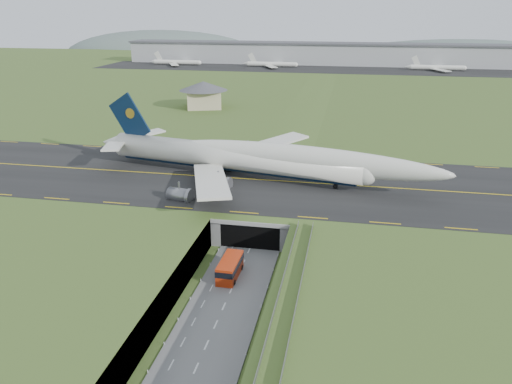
# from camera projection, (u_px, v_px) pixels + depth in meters

# --- Properties ---
(ground) EXTENTS (900.00, 900.00, 0.00)m
(ground) POSITION_uv_depth(u_px,v_px,m) (241.00, 269.00, 92.38)
(ground) COLOR #3C5321
(ground) RESTS_ON ground
(airfield_deck) EXTENTS (800.00, 800.00, 6.00)m
(airfield_deck) POSITION_uv_depth(u_px,v_px,m) (241.00, 254.00, 91.34)
(airfield_deck) COLOR gray
(airfield_deck) RESTS_ON ground
(trench_road) EXTENTS (12.00, 75.00, 0.20)m
(trench_road) POSITION_uv_depth(u_px,v_px,m) (232.00, 289.00, 85.44)
(trench_road) COLOR slate
(trench_road) RESTS_ON ground
(taxiway) EXTENTS (800.00, 44.00, 0.18)m
(taxiway) POSITION_uv_depth(u_px,v_px,m) (270.00, 181.00, 120.65)
(taxiway) COLOR black
(taxiway) RESTS_ON airfield_deck
(tunnel_portal) EXTENTS (17.00, 22.30, 6.00)m
(tunnel_portal) POSITION_uv_depth(u_px,v_px,m) (258.00, 217.00, 106.61)
(tunnel_portal) COLOR gray
(tunnel_portal) RESTS_ON ground
(guideway) EXTENTS (3.00, 53.00, 7.05)m
(guideway) POSITION_uv_depth(u_px,v_px,m) (287.00, 307.00, 70.98)
(guideway) COLOR #A8A8A3
(guideway) RESTS_ON ground
(jumbo_jet) EXTENTS (89.83, 57.89, 19.51)m
(jumbo_jet) POSITION_uv_depth(u_px,v_px,m) (256.00, 158.00, 120.22)
(jumbo_jet) COLOR silver
(jumbo_jet) RESTS_ON ground
(shuttle_tram) EXTENTS (3.38, 8.42, 3.39)m
(shuttle_tram) POSITION_uv_depth(u_px,v_px,m) (230.00, 268.00, 88.88)
(shuttle_tram) COLOR #B72C0C
(shuttle_tram) RESTS_ON ground
(service_building) EXTENTS (25.33, 25.33, 10.91)m
(service_building) POSITION_uv_depth(u_px,v_px,m) (204.00, 92.00, 206.60)
(service_building) COLOR #C0B28B
(service_building) RESTS_ON ground
(cargo_terminal) EXTENTS (320.00, 67.00, 15.60)m
(cargo_terminal) POSITION_uv_depth(u_px,v_px,m) (329.00, 54.00, 363.27)
(cargo_terminal) COLOR #B2B2B2
(cargo_terminal) RESTS_ON ground
(distant_hills) EXTENTS (700.00, 91.00, 60.00)m
(distant_hills) POSITION_uv_depth(u_px,v_px,m) (404.00, 62.00, 478.30)
(distant_hills) COLOR #52625B
(distant_hills) RESTS_ON ground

